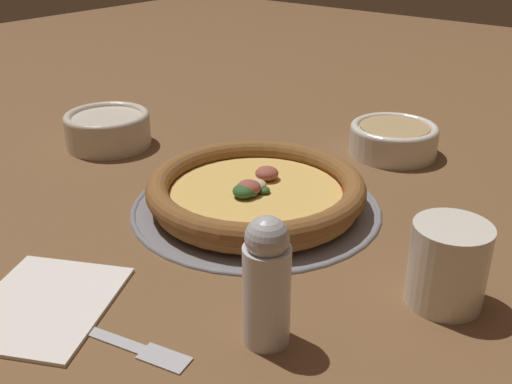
# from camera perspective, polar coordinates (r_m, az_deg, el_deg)

# --- Properties ---
(ground_plane) EXTENTS (3.00, 3.00, 0.00)m
(ground_plane) POSITION_cam_1_polar(r_m,az_deg,el_deg) (0.77, 0.00, -1.52)
(ground_plane) COLOR brown
(pizza_tray) EXTENTS (0.32, 0.32, 0.01)m
(pizza_tray) POSITION_cam_1_polar(r_m,az_deg,el_deg) (0.77, 0.00, -1.29)
(pizza_tray) COLOR gray
(pizza_tray) RESTS_ON ground_plane
(pizza) EXTENTS (0.28, 0.28, 0.04)m
(pizza) POSITION_cam_1_polar(r_m,az_deg,el_deg) (0.76, -0.00, 0.20)
(pizza) COLOR #BC7F42
(pizza) RESTS_ON pizza_tray
(bowl_near) EXTENTS (0.13, 0.13, 0.05)m
(bowl_near) POSITION_cam_1_polar(r_m,az_deg,el_deg) (0.95, 12.96, 5.06)
(bowl_near) COLOR silver
(bowl_near) RESTS_ON ground_plane
(bowl_far) EXTENTS (0.13, 0.13, 0.05)m
(bowl_far) POSITION_cam_1_polar(r_m,az_deg,el_deg) (0.99, -13.94, 5.94)
(bowl_far) COLOR beige
(bowl_far) RESTS_ON ground_plane
(drinking_cup) EXTENTS (0.07, 0.07, 0.08)m
(drinking_cup) POSITION_cam_1_polar(r_m,az_deg,el_deg) (0.60, 17.80, -6.60)
(drinking_cup) COLOR silver
(drinking_cup) RESTS_ON ground_plane
(napkin) EXTENTS (0.19, 0.18, 0.01)m
(napkin) POSITION_cam_1_polar(r_m,az_deg,el_deg) (0.62, -19.58, -9.90)
(napkin) COLOR white
(napkin) RESTS_ON ground_plane
(fork) EXTENTS (0.05, 0.17, 0.00)m
(fork) POSITION_cam_1_polar(r_m,az_deg,el_deg) (0.56, -13.28, -13.52)
(fork) COLOR #B7B7BC
(fork) RESTS_ON ground_plane
(pepper_shaker) EXTENTS (0.04, 0.04, 0.12)m
(pepper_shaker) POSITION_cam_1_polar(r_m,az_deg,el_deg) (0.51, 1.02, -8.55)
(pepper_shaker) COLOR silver
(pepper_shaker) RESTS_ON ground_plane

